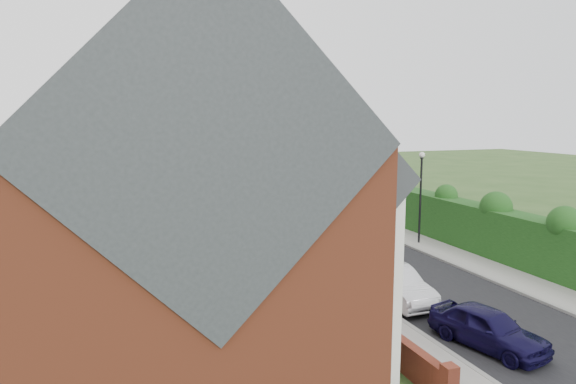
% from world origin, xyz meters
% --- Properties ---
extents(ground, '(140.00, 140.00, 0.00)m').
position_xyz_m(ground, '(0.00, 0.00, 0.00)').
color(ground, '#2D4C1E').
rests_on(ground, ground).
extents(road, '(6.00, 58.00, 0.02)m').
position_xyz_m(road, '(-0.50, 11.00, 0.01)').
color(road, black).
rests_on(road, ground).
extents(pavement_hedge_side, '(2.20, 58.00, 0.12)m').
position_xyz_m(pavement_hedge_side, '(3.60, 11.00, 0.06)').
color(pavement_hedge_side, '#9C9A94').
rests_on(pavement_hedge_side, ground).
extents(pavement_house_side, '(1.70, 58.00, 0.12)m').
position_xyz_m(pavement_house_side, '(-4.35, 11.00, 0.06)').
color(pavement_house_side, '#9C9A94').
rests_on(pavement_house_side, ground).
extents(kerb_hedge_side, '(0.18, 58.00, 0.13)m').
position_xyz_m(kerb_hedge_side, '(2.55, 11.00, 0.07)').
color(kerb_hedge_side, gray).
rests_on(kerb_hedge_side, ground).
extents(kerb_house_side, '(0.18, 58.00, 0.13)m').
position_xyz_m(kerb_house_side, '(-3.55, 11.00, 0.07)').
color(kerb_house_side, gray).
rests_on(kerb_house_side, ground).
extents(hedge, '(2.10, 58.00, 2.85)m').
position_xyz_m(hedge, '(5.40, 11.00, 1.60)').
color(hedge, '#163B12').
rests_on(hedge, ground).
extents(terrace_row, '(9.05, 40.50, 11.50)m').
position_xyz_m(terrace_row, '(-10.87, 9.98, 4.47)').
color(terrace_row, brown).
rests_on(terrace_row, ground).
extents(garden_wall_row, '(0.35, 40.35, 1.10)m').
position_xyz_m(garden_wall_row, '(-5.35, 10.00, 0.46)').
color(garden_wall_row, maroon).
rests_on(garden_wall_row, ground).
extents(lamppost, '(0.32, 0.32, 5.16)m').
position_xyz_m(lamppost, '(3.40, 4.00, 3.30)').
color(lamppost, black).
rests_on(lamppost, ground).
extents(tree_far_left, '(7.14, 6.80, 9.29)m').
position_xyz_m(tree_far_left, '(-2.65, 40.08, 5.71)').
color(tree_far_left, '#332316').
rests_on(tree_far_left, ground).
extents(tree_far_right, '(7.98, 7.60, 10.31)m').
position_xyz_m(tree_far_right, '(3.39, 42.08, 6.31)').
color(tree_far_right, '#332316').
rests_on(tree_far_right, ground).
extents(tree_far_back, '(8.40, 8.00, 10.82)m').
position_xyz_m(tree_far_back, '(-8.59, 43.08, 6.62)').
color(tree_far_back, '#332316').
rests_on(tree_far_back, ground).
extents(car_navy, '(2.38, 4.00, 1.28)m').
position_xyz_m(car_navy, '(-2.12, -7.67, 0.64)').
color(car_navy, black).
rests_on(car_navy, ground).
extents(car_silver_a, '(1.44, 4.13, 1.36)m').
position_xyz_m(car_silver_a, '(-2.63, -3.15, 0.68)').
color(car_silver_a, silver).
rests_on(car_silver_a, ground).
extents(car_silver_b, '(3.34, 5.16, 1.32)m').
position_xyz_m(car_silver_b, '(-3.00, 2.53, 0.66)').
color(car_silver_b, silver).
rests_on(car_silver_b, ground).
extents(car_white, '(2.43, 5.00, 1.40)m').
position_xyz_m(car_white, '(-2.04, 8.72, 0.70)').
color(car_white, white).
rests_on(car_white, ground).
extents(car_green, '(2.09, 4.14, 1.35)m').
position_xyz_m(car_green, '(-2.68, 16.13, 0.68)').
color(car_green, black).
rests_on(car_green, ground).
extents(car_red, '(2.03, 4.46, 1.42)m').
position_xyz_m(car_red, '(-3.00, 20.79, 0.71)').
color(car_red, maroon).
rests_on(car_red, ground).
extents(car_beige, '(3.51, 5.50, 1.41)m').
position_xyz_m(car_beige, '(-1.78, 26.60, 0.71)').
color(car_beige, tan).
rests_on(car_beige, ground).
extents(car_grey, '(2.36, 5.39, 1.54)m').
position_xyz_m(car_grey, '(-3.00, 33.00, 0.77)').
color(car_grey, slate).
rests_on(car_grey, ground).
extents(car_black, '(2.68, 4.88, 1.57)m').
position_xyz_m(car_black, '(-2.43, 38.60, 0.79)').
color(car_black, black).
rests_on(car_black, ground).
extents(horse, '(1.12, 2.04, 1.64)m').
position_xyz_m(horse, '(0.61, 13.78, 0.82)').
color(horse, '#47261A').
rests_on(horse, ground).
extents(horse_cart, '(1.42, 3.14, 2.26)m').
position_xyz_m(horse_cart, '(0.61, 15.88, 1.29)').
color(horse_cart, black).
rests_on(horse_cart, ground).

